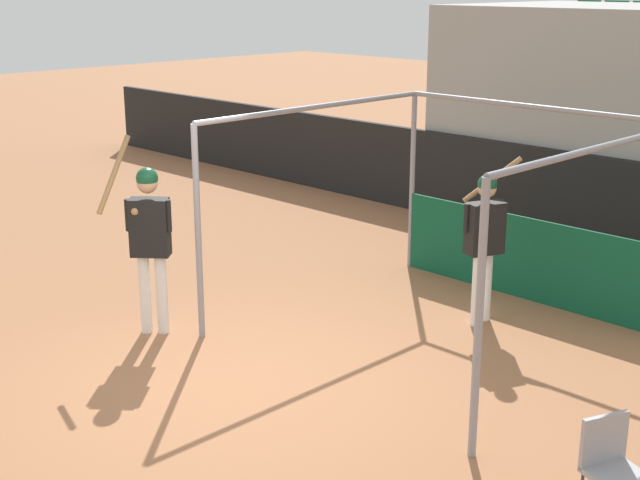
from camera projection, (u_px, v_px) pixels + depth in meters
ground_plane at (228, 383)px, 8.86m from camera, size 60.00×60.00×0.00m
outfield_wall at (578, 200)px, 13.21m from camera, size 24.00×0.12×1.41m
batting_cage at (496, 225)px, 10.46m from camera, size 3.76×3.72×2.43m
player_batter at (485, 234)px, 10.13m from camera, size 0.57×0.89×1.89m
player_waiting at (149, 233)px, 9.80m from camera, size 0.64×0.74×2.22m
folding_chair at (611, 461)px, 6.43m from camera, size 0.52×0.52×0.84m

